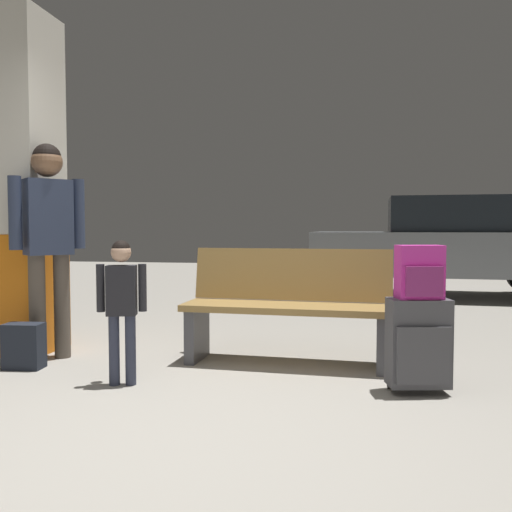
% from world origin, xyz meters
% --- Properties ---
extents(ground_plane, '(18.00, 18.00, 0.10)m').
position_xyz_m(ground_plane, '(0.00, 4.00, -0.05)').
color(ground_plane, gray).
extents(structural_pillar, '(0.57, 0.57, 2.83)m').
position_xyz_m(structural_pillar, '(-1.86, 1.64, 1.40)').
color(structural_pillar, orange).
rests_on(structural_pillar, ground_plane).
extents(bench, '(1.62, 0.60, 0.89)m').
position_xyz_m(bench, '(0.42, 1.63, 0.44)').
color(bench, '#9E7A42').
rests_on(bench, ground_plane).
extents(suitcase, '(0.41, 0.29, 0.60)m').
position_xyz_m(suitcase, '(1.33, 1.00, 0.32)').
color(suitcase, '#4C4C51').
rests_on(suitcase, ground_plane).
extents(backpack_bright, '(0.31, 0.24, 0.34)m').
position_xyz_m(backpack_bright, '(1.33, 1.00, 0.77)').
color(backpack_bright, '#D833A5').
rests_on(backpack_bright, suitcase).
extents(child, '(0.32, 0.19, 0.97)m').
position_xyz_m(child, '(-0.60, 0.84, 0.60)').
color(child, '#33384C').
rests_on(child, ground_plane).
extents(adult, '(0.43, 0.46, 1.72)m').
position_xyz_m(adult, '(-1.47, 1.40, 1.06)').
color(adult, brown).
rests_on(adult, ground_plane).
extents(backpack_dark_floor, '(0.29, 0.21, 0.34)m').
position_xyz_m(backpack_dark_floor, '(-1.50, 1.11, 0.17)').
color(backpack_dark_floor, '#1E232D').
rests_on(backpack_dark_floor, ground_plane).
extents(parked_car_near, '(4.17, 1.93, 1.51)m').
position_xyz_m(parked_car_near, '(2.43, 6.05, 0.81)').
color(parked_car_near, slate).
rests_on(parked_car_near, ground_plane).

